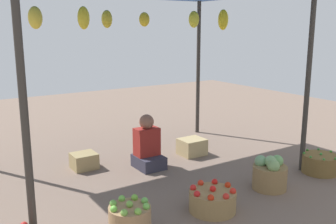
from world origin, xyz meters
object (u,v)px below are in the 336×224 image
(basket_green_apples, at_px, (130,220))
(wooden_crate_stacked_rear, at_px, (192,147))
(basket_cabbages, at_px, (270,174))
(basket_green_chilies, at_px, (320,164))
(basket_red_tomatoes, at_px, (213,200))
(vendor_person, at_px, (148,147))
(wooden_crate_near_vendor, at_px, (84,161))

(basket_green_apples, relative_size, wooden_crate_stacked_rear, 1.07)
(basket_cabbages, bearing_deg, basket_green_chilies, 0.09)
(basket_red_tomatoes, xyz_separation_m, basket_green_chilies, (2.00, 0.08, 0.01))
(basket_red_tomatoes, bearing_deg, basket_green_apples, 177.72)
(vendor_person, xyz_separation_m, basket_green_apples, (-1.09, -1.54, -0.14))
(basket_green_apples, bearing_deg, basket_green_chilies, 0.77)
(basket_red_tomatoes, xyz_separation_m, wooden_crate_near_vendor, (-0.70, 2.03, -0.01))
(basket_cabbages, xyz_separation_m, basket_green_chilies, (1.01, 0.00, -0.06))
(basket_green_apples, height_order, wooden_crate_stacked_rear, basket_green_apples)
(basket_red_tomatoes, bearing_deg, vendor_person, 86.69)
(basket_green_chilies, xyz_separation_m, wooden_crate_near_vendor, (-2.69, 1.95, -0.02))
(basket_green_apples, xyz_separation_m, basket_cabbages, (1.98, 0.04, 0.03))
(basket_green_apples, relative_size, basket_red_tomatoes, 0.80)
(basket_green_apples, bearing_deg, wooden_crate_near_vendor, 81.38)
(vendor_person, relative_size, basket_green_apples, 1.88)
(vendor_person, bearing_deg, basket_green_chilies, -38.12)
(wooden_crate_near_vendor, xyz_separation_m, wooden_crate_stacked_rear, (1.67, -0.35, 0.02))
(basket_green_apples, xyz_separation_m, basket_red_tomatoes, (1.00, -0.04, -0.03))
(wooden_crate_stacked_rear, bearing_deg, wooden_crate_near_vendor, 168.28)
(basket_green_chilies, relative_size, wooden_crate_stacked_rear, 1.27)
(basket_cabbages, distance_m, wooden_crate_near_vendor, 2.58)
(basket_cabbages, relative_size, basket_green_chilies, 0.88)
(basket_green_apples, relative_size, wooden_crate_near_vendor, 1.21)
(basket_green_chilies, bearing_deg, wooden_crate_near_vendor, 144.05)
(basket_green_apples, xyz_separation_m, wooden_crate_stacked_rear, (1.97, 1.65, -0.03))
(basket_green_chilies, bearing_deg, wooden_crate_stacked_rear, 122.59)
(basket_cabbages, relative_size, wooden_crate_stacked_rear, 1.12)
(wooden_crate_stacked_rear, bearing_deg, vendor_person, -172.66)
(basket_red_tomatoes, bearing_deg, basket_green_chilies, 2.30)
(basket_cabbages, height_order, wooden_crate_stacked_rear, basket_cabbages)
(basket_green_apples, height_order, basket_cabbages, basket_cabbages)
(vendor_person, height_order, basket_red_tomatoes, vendor_person)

